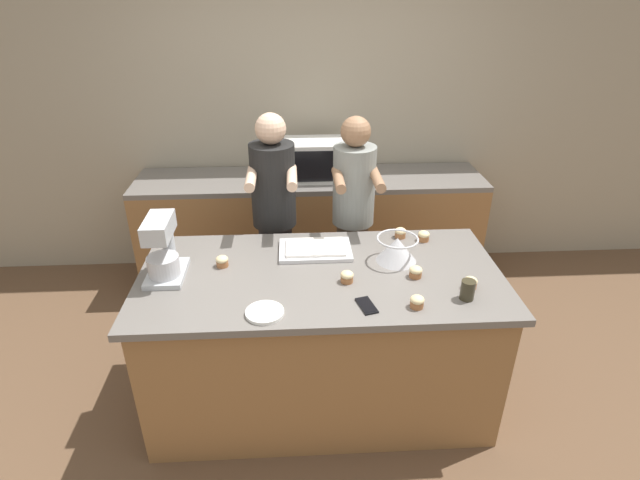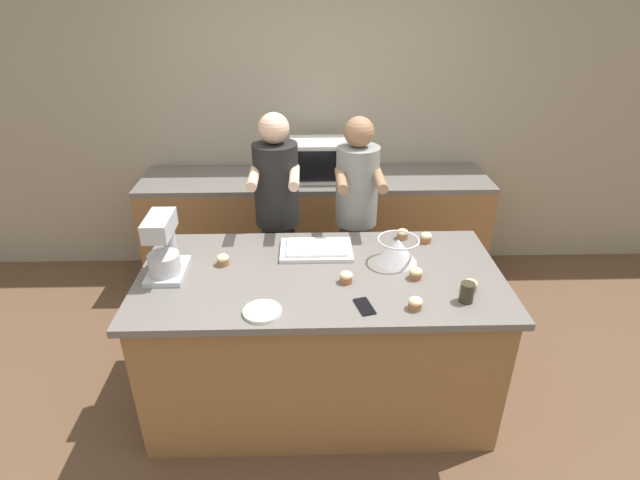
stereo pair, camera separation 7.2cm
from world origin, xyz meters
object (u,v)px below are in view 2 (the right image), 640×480
Objects in this scene: baking_tray at (316,249)px; microwave_oven at (322,159)px; cupcake_6 at (426,237)px; person_left at (278,224)px; cupcake_5 at (223,260)px; cupcake_4 at (403,234)px; stand_mixer at (164,249)px; person_right at (356,224)px; cupcake_0 at (346,277)px; cupcake_1 at (470,285)px; cell_phone at (365,306)px; drinking_glass at (467,292)px; cupcake_3 at (415,303)px; mixing_bowl at (398,250)px; cupcake_2 at (416,273)px; small_plate at (262,312)px.

microwave_oven reaches higher than baking_tray.
cupcake_6 is (0.68, 0.11, 0.01)m from baking_tray.
cupcake_5 is at bearing -114.77° from person_left.
stand_mixer is at bearing -164.26° from cupcake_4.
person_right is at bearing 129.89° from cupcake_4.
stand_mixer reaches higher than cupcake_6.
cupcake_0 is 0.65m from cupcake_1.
person_left reaches higher than cupcake_5.
cupcake_4 reaches higher than cell_phone.
person_right is 15.14× the size of drinking_glass.
cupcake_5 is (-1.08, -0.29, 0.00)m from cupcake_4.
cupcake_3 and cupcake_5 have the same top height.
drinking_glass is (1.00, -1.01, 0.09)m from person_left.
cupcake_5 is (-1.33, 0.30, 0.00)m from cupcake_1.
person_right is at bearing 59.22° from baking_tray.
cupcake_4 is 0.15m from cupcake_6.
baking_tray is 6.03× the size of cupcake_3.
stand_mixer reaches higher than cell_phone.
cell_phone is at bearing -68.26° from baking_tray.
microwave_oven is at bearing 106.78° from person_right.
cupcake_1 is 0.65m from cupcake_4.
stand_mixer is 1.67m from microwave_oven.
mixing_bowl reaches higher than cupcake_2.
cupcake_3 is (0.25, -0.02, 0.03)m from cell_phone.
microwave_oven is at bearing 106.74° from mixing_bowl.
cupcake_1 is at bearing -40.99° from person_left.
mixing_bowl is 3.39× the size of cupcake_2.
drinking_glass reaches higher than small_plate.
drinking_glass is at bearing -46.13° from cupcake_2.
microwave_oven is 1.57m from cupcake_2.
cell_phone is at bearing 4.01° from small_plate.
cupcake_6 is (-0.12, 0.54, 0.00)m from cupcake_1.
mixing_bowl is 3.39× the size of cupcake_6.
person_right reaches higher than cupcake_4.
cupcake_5 is at bearing 170.57° from cupcake_2.
baking_tray is at bearing 15.36° from stand_mixer.
cell_phone is at bearing -84.75° from microwave_oven.
person_left is 8.57× the size of small_plate.
microwave_oven is 1.83m from small_plate.
cupcake_2 is at bearing 154.47° from cupcake_1.
cupcake_3 reaches higher than baking_tray.
cupcake_1 is at bearing 25.81° from cupcake_3.
cupcake_5 is 1.24m from cupcake_6.
cupcake_3 is 0.75m from cupcake_4.
cupcake_2 is 0.44m from cupcake_6.
cupcake_6 is (0.15, 0.42, 0.00)m from cupcake_2.
microwave_oven reaches higher than cupcake_4.
drinking_glass is (0.52, 0.04, 0.05)m from cell_phone.
person_left is 22.93× the size of cupcake_0.
mixing_bowl reaches higher than cupcake_3.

